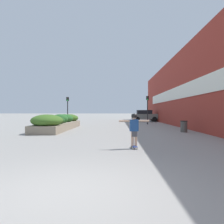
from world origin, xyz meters
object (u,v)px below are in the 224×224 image
Objects in this scene: traffic_light_right at (148,105)px; skateboard at (134,147)px; car_leftmost at (145,116)px; skateboarder at (134,126)px; traffic_light_left at (68,105)px; car_center_left at (198,116)px; trash_bin at (184,126)px.

skateboard is at bearing -99.73° from traffic_light_right.
skateboard is 16.68m from traffic_light_right.
skateboard is 0.18× the size of traffic_light_right.
skateboarder is at bearing -8.28° from car_leftmost.
traffic_light_left reaches higher than skateboarder.
car_center_left is at bearing 57.27° from skateboard.
car_center_left is at bearing 15.16° from traffic_light_left.
skateboard is at bearing -8.28° from car_leftmost.
car_leftmost is at bearing 85.15° from traffic_light_right.
trash_bin is 0.21× the size of car_leftmost.
trash_bin is 0.26× the size of traffic_light_left.
traffic_light_right is at bearing -4.85° from car_leftmost.
skateboard is 0.71× the size of trash_bin.
car_leftmost is (-0.70, 16.32, 0.46)m from trash_bin.
trash_bin is 15.81m from car_center_left.
car_leftmost reaches higher than trash_bin.
traffic_light_left is at bearing 137.04° from trash_bin.
car_leftmost reaches higher than skateboarder.
car_center_left is at bearing 33.78° from traffic_light_right.
trash_bin is at bearing 2.45° from car_leftmost.
trash_bin is at bearing 52.84° from skateboarder.
skateboarder is (0.00, -0.00, 0.82)m from skateboard.
skateboard is 0.18× the size of traffic_light_left.
skateboard is 18.16m from traffic_light_left.
car_leftmost is 11.89m from traffic_light_left.
skateboard is at bearing 83.26° from skateboarder.
traffic_light_left is (-9.90, -6.45, 1.31)m from car_leftmost.
traffic_light_right reaches higher than skateboarder.
skateboarder is at bearing -99.73° from traffic_light_right.
car_leftmost is at bearing 92.45° from trash_bin.
skateboarder is 18.09m from traffic_light_left.
trash_bin is at bearing 52.84° from skateboard.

